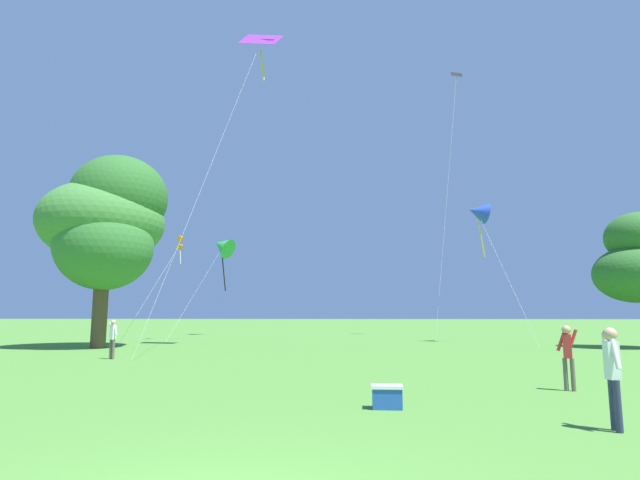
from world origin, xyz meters
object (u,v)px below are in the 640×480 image
at_px(person_in_red_shirt, 568,351).
at_px(person_with_spool, 113,335).
at_px(kite_green_small, 222,246).
at_px(kite_orange_box, 180,244).
at_px(picnic_cooler, 387,397).
at_px(kite_black_large, 455,95).
at_px(kite_blue_delta, 478,212).
at_px(person_in_blue_jacket, 612,368).
at_px(kite_purple_streamer, 260,49).
at_px(tree_right_cluster, 107,222).

bearing_deg(person_in_red_shirt, person_with_spool, 153.32).
bearing_deg(kite_green_small, kite_orange_box, -94.93).
bearing_deg(picnic_cooler, person_with_spool, 136.01).
distance_m(kite_green_small, picnic_cooler, 37.14).
xyz_separation_m(kite_black_large, picnic_cooler, (-7.66, -31.86, -20.02)).
relative_size(kite_blue_delta, person_with_spool, 5.93).
xyz_separation_m(person_in_blue_jacket, picnic_cooler, (-3.42, 1.65, -0.72)).
bearing_deg(person_in_blue_jacket, person_in_red_shirt, 77.22).
height_order(kite_green_small, person_in_blue_jacket, kite_green_small).
bearing_deg(kite_black_large, person_in_red_shirt, -96.38).
relative_size(kite_purple_streamer, person_with_spool, 11.91).
xyz_separation_m(kite_purple_streamer, tree_right_cluster, (-8.27, -0.63, -10.29)).
height_order(kite_green_small, picnic_cooler, kite_green_small).
height_order(person_in_blue_jacket, tree_right_cluster, tree_right_cluster).
bearing_deg(picnic_cooler, person_in_blue_jacket, -25.77).
bearing_deg(tree_right_cluster, kite_black_large, 34.17).
xyz_separation_m(kite_black_large, person_in_red_shirt, (-3.27, -29.22, -19.33)).
distance_m(tree_right_cluster, picnic_cooler, 23.18).
distance_m(kite_green_small, kite_purple_streamer, 20.14).
height_order(kite_black_large, person_in_blue_jacket, kite_black_large).
height_order(kite_green_small, kite_orange_box, kite_green_small).
relative_size(person_in_red_shirt, person_with_spool, 0.97).
bearing_deg(person_in_red_shirt, picnic_cooler, -148.95).
distance_m(kite_purple_streamer, kite_black_large, 20.21).
bearing_deg(kite_orange_box, kite_blue_delta, -5.05).
distance_m(kite_black_large, tree_right_cluster, 29.91).
xyz_separation_m(kite_orange_box, person_in_red_shirt, (17.83, -22.82, -5.86)).
relative_size(person_in_red_shirt, person_in_blue_jacket, 0.96).
xyz_separation_m(kite_green_small, person_with_spool, (2.23, -23.97, -6.83)).
distance_m(person_with_spool, person_in_blue_jacket, 18.19).
height_order(person_with_spool, tree_right_cluster, tree_right_cluster).
relative_size(kite_blue_delta, kite_black_large, 0.41).
bearing_deg(person_with_spool, tree_right_cluster, 120.75).
xyz_separation_m(kite_blue_delta, person_in_blue_jacket, (-3.84, -25.28, -7.48)).
bearing_deg(person_with_spool, kite_green_small, 95.31).
distance_m(kite_orange_box, picnic_cooler, 29.52).
xyz_separation_m(person_in_red_shirt, person_with_spool, (-14.86, 7.47, 0.03)).
distance_m(kite_green_small, person_in_blue_jacket, 39.78).
distance_m(kite_green_small, tree_right_cluster, 17.35).
bearing_deg(kite_black_large, kite_blue_delta, -92.80).
bearing_deg(person_in_red_shirt, kite_green_small, 118.52).
bearing_deg(kite_orange_box, kite_purple_streamer, -47.81).
bearing_deg(kite_purple_streamer, kite_orange_box, 132.19).
relative_size(kite_orange_box, tree_right_cluster, 0.74).
distance_m(kite_blue_delta, person_in_blue_jacket, 26.64).
bearing_deg(kite_orange_box, kite_black_large, 16.88).
xyz_separation_m(kite_green_small, kite_orange_box, (-0.74, -8.62, -1.00)).
xyz_separation_m(person_in_red_shirt, tree_right_cluster, (-18.86, 14.20, 5.94)).
xyz_separation_m(person_in_blue_jacket, tree_right_cluster, (-17.89, 18.49, 5.91)).
bearing_deg(picnic_cooler, kite_purple_streamer, 109.53).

